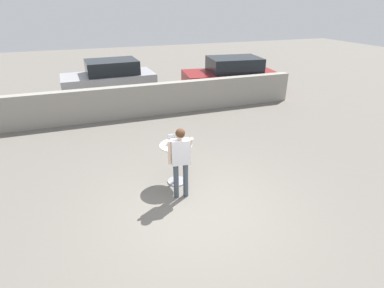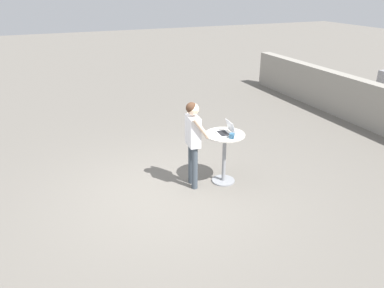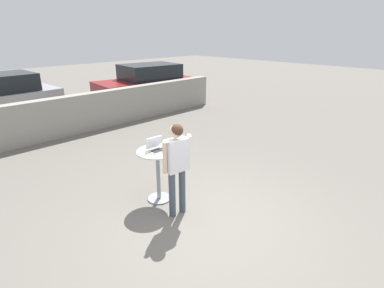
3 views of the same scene
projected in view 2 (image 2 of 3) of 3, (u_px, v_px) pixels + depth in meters
name	position (u px, v px, depth m)	size (l,w,h in m)	color
ground_plane	(166.00, 195.00, 6.61)	(50.00, 50.00, 0.00)	slate
cafe_table	(224.00, 149.00, 6.82)	(0.72, 0.72, 0.96)	gray
laptop	(226.00, 131.00, 6.68)	(0.32, 0.29, 0.24)	silver
coffee_mug	(232.00, 136.00, 6.49)	(0.13, 0.09, 0.09)	#336084
standing_person	(193.00, 135.00, 6.54)	(0.54, 0.33, 1.60)	#424C56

